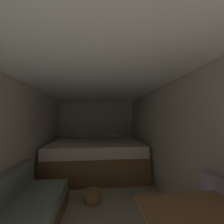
{
  "coord_description": "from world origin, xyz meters",
  "views": [
    {
      "loc": [
        0.01,
        -0.4,
        1.41
      ],
      "look_at": [
        0.33,
        2.59,
        1.58
      ],
      "focal_mm": 22.34,
      "sensor_mm": 36.0,
      "label": 1
    }
  ],
  "objects": [
    {
      "name": "ground_plane",
      "position": [
        0.0,
        1.88,
        0.0
      ],
      "size": [
        6.97,
        6.97,
        0.0
      ],
      "primitive_type": "plane",
      "color": "#B2A893"
    },
    {
      "name": "wall_back",
      "position": [
        0.0,
        4.38,
        1.02
      ],
      "size": [
        2.58,
        0.05,
        2.04
      ],
      "primitive_type": "cube",
      "color": "beige",
      "rests_on": "ground"
    },
    {
      "name": "wall_left",
      "position": [
        -1.26,
        1.88,
        1.02
      ],
      "size": [
        0.05,
        4.97,
        2.04
      ],
      "primitive_type": "cube",
      "color": "beige",
      "rests_on": "ground"
    },
    {
      "name": "wall_right",
      "position": [
        1.26,
        1.88,
        1.02
      ],
      "size": [
        0.05,
        4.97,
        2.04
      ],
      "primitive_type": "cube",
      "color": "beige",
      "rests_on": "ground"
    },
    {
      "name": "ceiling_slab",
      "position": [
        0.0,
        1.88,
        2.07
      ],
      "size": [
        2.58,
        4.97,
        0.05
      ],
      "primitive_type": "cube",
      "color": "white",
      "rests_on": "wall_left"
    },
    {
      "name": "bed",
      "position": [
        0.0,
        3.44,
        0.41
      ],
      "size": [
        2.36,
        1.75,
        0.97
      ],
      "color": "brown",
      "rests_on": "ground"
    },
    {
      "name": "wicker_basket",
      "position": [
        -0.06,
        2.09,
        0.09
      ],
      "size": [
        0.3,
        0.3,
        0.19
      ],
      "color": "olive",
      "rests_on": "ground"
    }
  ]
}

